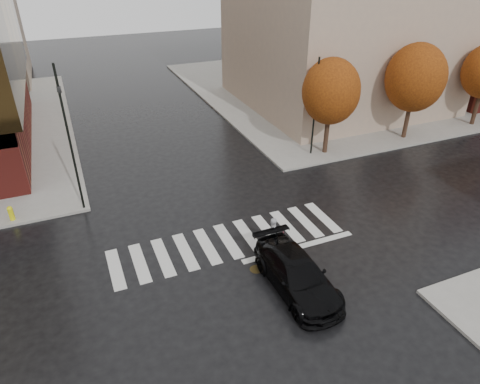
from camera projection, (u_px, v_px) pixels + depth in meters
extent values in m
plane|color=black|center=(232.00, 246.00, 20.84)|extent=(120.00, 120.00, 0.00)
cube|color=gray|center=(343.00, 85.00, 44.61)|extent=(30.00, 30.00, 0.15)
cube|color=silver|center=(228.00, 241.00, 21.24)|extent=(12.00, 3.00, 0.01)
cylinder|color=#302015|center=(327.00, 133.00, 29.33)|extent=(0.32, 0.32, 2.80)
ellipsoid|color=#94420E|center=(331.00, 91.00, 27.86)|extent=(3.80, 3.80, 4.37)
cylinder|color=#302015|center=(407.00, 119.00, 31.68)|extent=(0.32, 0.32, 2.80)
ellipsoid|color=#94420E|center=(416.00, 78.00, 30.13)|extent=(4.20, 4.20, 4.83)
cylinder|color=#302015|center=(476.00, 107.00, 34.03)|extent=(0.32, 0.32, 2.80)
imported|color=black|center=(297.00, 274.00, 17.97)|extent=(2.19, 5.22, 1.50)
imported|color=maroon|center=(275.00, 242.00, 20.46)|extent=(1.68, 0.96, 0.83)
imported|color=gray|center=(274.00, 233.00, 20.15)|extent=(0.56, 0.70, 1.69)
cylinder|color=black|center=(70.00, 142.00, 21.70)|extent=(0.12, 0.12, 7.88)
imported|color=black|center=(58.00, 86.00, 20.27)|extent=(0.24, 0.22, 0.98)
cylinder|color=black|center=(315.00, 108.00, 28.20)|extent=(0.12, 0.12, 6.57)
imported|color=black|center=(318.00, 71.00, 27.01)|extent=(0.14, 0.17, 0.82)
cylinder|color=yellow|center=(11.00, 214.00, 22.46)|extent=(0.27, 0.27, 0.66)
sphere|color=yellow|center=(10.00, 209.00, 22.29)|extent=(0.29, 0.29, 0.29)
cylinder|color=#3F3216|center=(256.00, 269.00, 19.37)|extent=(0.66, 0.66, 0.01)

